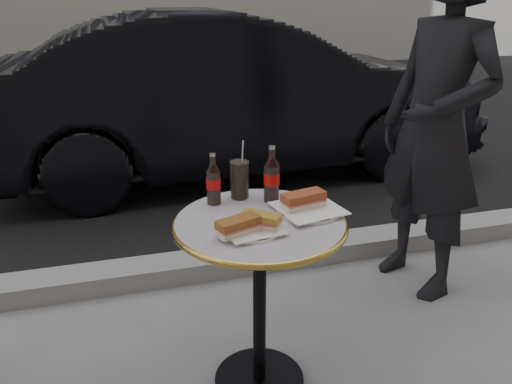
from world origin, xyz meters
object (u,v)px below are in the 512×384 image
object	(u,v)px
bistro_table	(259,307)
plate_right	(308,210)
pedestrian	(436,129)
plate_left	(251,229)
cola_glass	(240,179)
parked_car	(234,95)
cola_bottle_right	(272,174)
cola_bottle_left	(213,179)

from	to	relation	value
bistro_table	plate_right	world-z (taller)	plate_right
pedestrian	plate_right	bearing A→B (deg)	-74.90
plate_left	cola_glass	distance (m)	0.30
plate_right	pedestrian	distance (m)	0.99
plate_right	parked_car	xyz separation A→B (m)	(0.31, 2.55, -0.07)
bistro_table	cola_bottle_right	bearing A→B (deg)	59.79
cola_bottle_left	cola_bottle_right	bearing A→B (deg)	-9.23
parked_car	plate_right	bearing A→B (deg)	170.98
plate_right	cola_bottle_left	xyz separation A→B (m)	(-0.32, 0.17, 0.09)
cola_glass	pedestrian	world-z (taller)	pedestrian
plate_left	plate_right	bearing A→B (deg)	21.12
plate_right	cola_glass	bearing A→B (deg)	136.14
plate_left	plate_right	xyz separation A→B (m)	(0.24, 0.09, 0.00)
plate_right	cola_glass	size ratio (longest dim) A/B	1.56
parked_car	pedestrian	xyz separation A→B (m)	(0.54, -2.06, 0.19)
cola_glass	plate_right	bearing A→B (deg)	-43.86
bistro_table	plate_left	world-z (taller)	plate_left
pedestrian	plate_left	bearing A→B (deg)	-76.81
plate_right	parked_car	world-z (taller)	parked_car
bistro_table	cola_glass	distance (m)	0.49
bistro_table	pedestrian	bearing A→B (deg)	26.45
bistro_table	pedestrian	world-z (taller)	pedestrian
cola_bottle_left	pedestrian	bearing A→B (deg)	15.64
pedestrian	cola_glass	bearing A→B (deg)	-89.64
plate_right	cola_glass	world-z (taller)	cola_glass
cola_bottle_right	parked_car	size ratio (longest dim) A/B	0.05
plate_left	cola_bottle_left	size ratio (longest dim) A/B	1.02
cola_bottle_left	cola_bottle_right	world-z (taller)	cola_bottle_right
bistro_table	pedestrian	size ratio (longest dim) A/B	0.43
cola_glass	cola_bottle_right	bearing A→B (deg)	-31.74
bistro_table	cola_glass	size ratio (longest dim) A/B	4.88
plate_left	cola_glass	bearing A→B (deg)	83.74
plate_right	parked_car	distance (m)	2.57
plate_left	cola_bottle_right	world-z (taller)	cola_bottle_right
cola_glass	plate_left	bearing A→B (deg)	-96.26
pedestrian	cola_bottle_right	bearing A→B (deg)	-84.33
bistro_table	plate_right	distance (m)	0.42
cola_bottle_left	parked_car	bearing A→B (deg)	75.19
cola_glass	pedestrian	size ratio (longest dim) A/B	0.09
cola_bottle_right	bistro_table	bearing A→B (deg)	-120.21
parked_car	cola_bottle_left	bearing A→B (deg)	163.16
bistro_table	cola_bottle_left	xyz separation A→B (m)	(-0.13, 0.19, 0.47)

